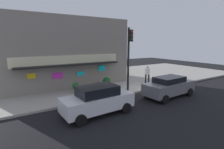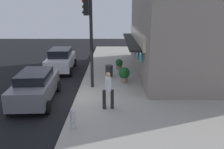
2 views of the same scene
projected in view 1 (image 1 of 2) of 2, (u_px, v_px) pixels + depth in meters
name	position (u px, v px, depth m)	size (l,w,h in m)	color
ground_plane	(148.00, 91.00, 15.21)	(51.19, 51.19, 0.00)	black
sidewalk	(110.00, 78.00, 20.59)	(34.13, 12.90, 0.15)	#A39E93
corner_building	(58.00, 51.00, 18.07)	(12.44, 8.63, 6.46)	gray
traffic_light	(129.00, 51.00, 14.26)	(0.32, 0.58, 5.37)	black
fire_hydrant	(171.00, 80.00, 17.29)	(0.47, 0.23, 0.85)	#B2B2B7
trash_can	(99.00, 87.00, 14.50)	(0.51, 0.51, 0.78)	#2D2D2D
pedestrian	(147.00, 74.00, 17.32)	(0.53, 0.56, 1.80)	black
potted_plant_by_doorway	(107.00, 81.00, 16.00)	(0.72, 0.72, 0.97)	gray
potted_plant_by_window	(76.00, 87.00, 14.19)	(0.56, 0.56, 0.84)	gray
parked_car_white	(98.00, 100.00, 10.25)	(4.41, 2.16, 1.74)	silver
parked_car_grey	(169.00, 86.00, 13.54)	(4.56, 2.20, 1.63)	slate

